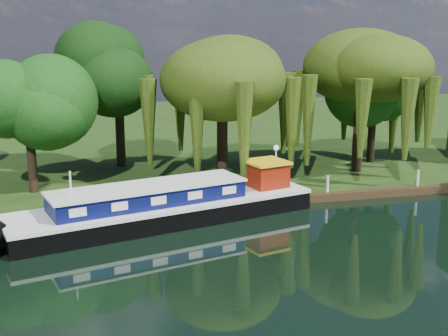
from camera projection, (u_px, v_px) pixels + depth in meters
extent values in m
plane|color=black|center=(344.00, 256.00, 24.50)|extent=(120.00, 120.00, 0.00)
cube|color=black|center=(193.00, 131.00, 56.56)|extent=(120.00, 52.00, 0.45)
cube|color=black|center=(166.00, 214.00, 29.05)|extent=(16.29, 7.47, 1.06)
cube|color=silver|center=(165.00, 203.00, 28.91)|extent=(16.40, 7.56, 0.19)
cube|color=#090E42|center=(149.00, 195.00, 28.37)|extent=(10.19, 4.97, 0.84)
cube|color=silver|center=(149.00, 186.00, 28.27)|extent=(10.41, 5.19, 0.11)
cube|color=maroon|center=(266.00, 175.00, 31.66)|extent=(2.38, 2.38, 1.33)
cube|color=yellow|center=(266.00, 162.00, 31.50)|extent=(2.65, 2.65, 0.14)
cylinder|color=silver|center=(71.00, 193.00, 26.39)|extent=(0.09, 0.09, 2.12)
cylinder|color=black|center=(222.00, 138.00, 36.36)|extent=(0.66, 0.66, 5.12)
ellipsoid|color=#283D0D|center=(222.00, 80.00, 35.53)|extent=(7.15, 7.15, 4.62)
cylinder|color=black|center=(358.00, 133.00, 37.87)|extent=(0.73, 0.73, 5.20)
ellipsoid|color=#283D0D|center=(361.00, 77.00, 37.03)|extent=(7.10, 7.10, 4.58)
cylinder|color=black|center=(30.00, 143.00, 32.53)|extent=(0.51, 0.51, 5.83)
ellipsoid|color=#123D0F|center=(27.00, 102.00, 31.99)|extent=(4.77, 4.77, 4.77)
cylinder|color=black|center=(120.00, 117.00, 39.14)|extent=(0.67, 0.67, 6.96)
ellipsoid|color=black|center=(118.00, 76.00, 38.51)|extent=(5.57, 5.57, 5.57)
cylinder|color=black|center=(372.00, 120.00, 40.74)|extent=(0.61, 0.61, 6.07)
ellipsoid|color=#123D0F|center=(374.00, 86.00, 40.18)|extent=(4.86, 4.86, 4.86)
cylinder|color=silver|center=(276.00, 169.00, 34.19)|extent=(0.10, 0.10, 2.20)
sphere|color=white|center=(276.00, 148.00, 33.90)|extent=(0.36, 0.36, 0.36)
cylinder|color=silver|center=(102.00, 199.00, 29.82)|extent=(0.16, 0.16, 1.00)
cylinder|color=silver|center=(212.00, 192.00, 31.26)|extent=(0.16, 0.16, 1.00)
cylinder|color=silver|center=(328.00, 184.00, 32.94)|extent=(0.16, 0.16, 1.00)
cylinder|color=silver|center=(418.00, 178.00, 34.38)|extent=(0.16, 0.16, 1.00)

